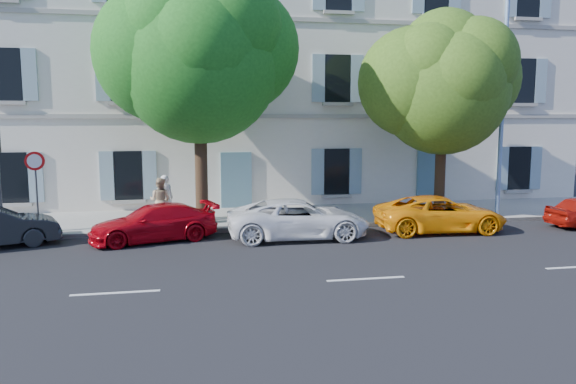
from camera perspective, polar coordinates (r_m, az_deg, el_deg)
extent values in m
plane|color=black|center=(17.95, 3.84, -5.22)|extent=(90.00, 90.00, 0.00)
cube|color=#A09E96|center=(22.18, 0.97, -2.49)|extent=(36.00, 4.50, 0.15)
cube|color=#9E998E|center=(20.10, 2.22, -3.56)|extent=(36.00, 0.16, 0.16)
cube|color=silver|center=(27.55, -1.47, 11.89)|extent=(28.00, 7.00, 12.00)
imported|color=#AD040F|center=(18.66, -13.49, -3.07)|extent=(4.36, 2.65, 1.18)
imported|color=white|center=(18.52, 1.07, -2.74)|extent=(4.75, 2.31, 1.30)
imported|color=#FF970A|center=(20.29, 15.21, -2.15)|extent=(4.60, 2.29, 1.25)
cylinder|color=#3A2819|center=(20.44, -8.80, 1.83)|extent=(0.45, 0.45, 3.59)
ellipsoid|color=#247C1F|center=(20.42, -9.03, 12.92)|extent=(5.74, 5.74, 6.32)
cylinder|color=#3A2819|center=(22.29, 15.17, 1.39)|extent=(0.40, 0.40, 3.01)
ellipsoid|color=#4A791E|center=(22.18, 15.48, 9.99)|extent=(4.89, 4.89, 5.38)
cylinder|color=#383A3D|center=(20.55, -27.22, 0.13)|extent=(0.10, 0.10, 2.91)
cylinder|color=#383A3D|center=(20.41, -24.13, -0.60)|extent=(0.06, 0.06, 2.29)
cylinder|color=red|center=(20.25, -24.34, 2.89)|extent=(0.62, 0.18, 0.63)
cylinder|color=#7293BF|center=(22.91, 20.93, 7.84)|extent=(0.16, 0.16, 8.22)
imported|color=white|center=(21.17, -12.42, -0.61)|extent=(0.66, 0.46, 1.72)
imported|color=tan|center=(20.85, -12.86, -0.84)|extent=(0.98, 0.88, 1.65)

